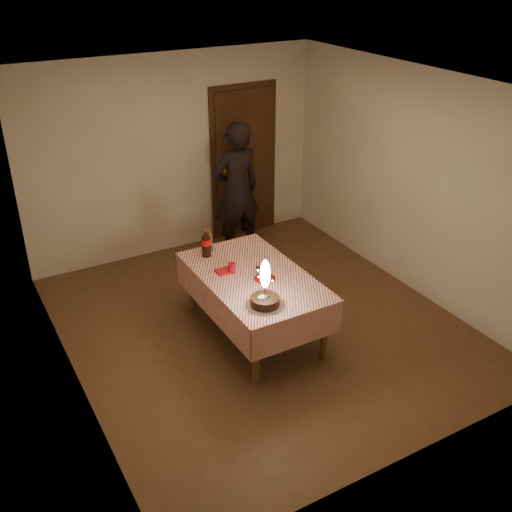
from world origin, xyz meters
name	(u,v)px	position (x,y,z in m)	size (l,w,h in m)	color
ground	(261,325)	(0.00, 0.00, 0.00)	(4.00, 4.50, 0.01)	brown
room_shell	(261,181)	(0.03, 0.08, 1.65)	(4.04, 4.54, 2.62)	beige
dining_table	(254,283)	(-0.14, -0.08, 0.61)	(1.02, 1.72, 0.71)	brown
birthday_cake	(265,295)	(-0.33, -0.64, 0.82)	(0.35, 0.35, 0.48)	white
red_plate	(265,278)	(-0.07, -0.20, 0.71)	(0.22, 0.22, 0.01)	#B10C0C
red_cup	(232,268)	(-0.30, 0.09, 0.76)	(0.08, 0.08, 0.10)	#AA0B17
clear_cup	(259,271)	(-0.09, -0.10, 0.75)	(0.07, 0.07, 0.09)	silver
napkin_stack	(224,271)	(-0.38, 0.13, 0.72)	(0.15, 0.15, 0.02)	#AA131E
cola_bottle	(206,243)	(-0.37, 0.55, 0.86)	(0.10, 0.10, 0.32)	black
amber_bottle_left	(210,241)	(-0.29, 0.65, 0.82)	(0.06, 0.06, 0.26)	#5F3810
photographer	(236,191)	(0.58, 1.65, 0.91)	(0.67, 0.47, 1.82)	black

